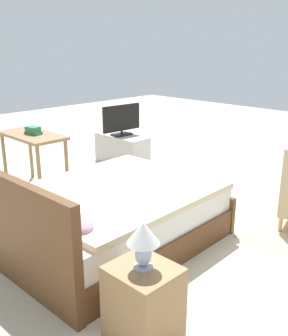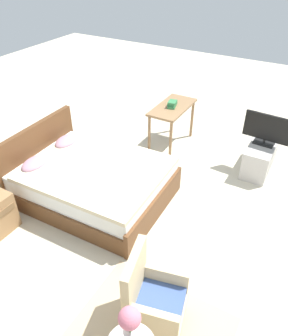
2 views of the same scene
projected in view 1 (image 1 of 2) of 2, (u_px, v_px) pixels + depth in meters
The scene contains 8 objects.
ground_plane at pixel (174, 214), 4.70m from camera, with size 16.00×16.00×0.00m, color beige.
bed at pixel (107, 217), 3.91m from camera, with size 1.66×2.15×0.96m.
nightstand at pixel (143, 303), 2.67m from camera, with size 0.44×0.41×0.55m.
table_lamp at pixel (143, 239), 2.52m from camera, with size 0.22×0.22×0.33m.
tv_stand at pixel (122, 149), 6.62m from camera, with size 0.96×0.40×0.49m.
tv_flatscreen at pixel (121, 120), 6.47m from camera, with size 0.22×0.74×0.51m.
vanity_desk at pixel (33, 142), 5.37m from camera, with size 1.04×0.52×0.78m.
book_stack at pixel (33, 131), 5.30m from camera, with size 0.25×0.17×0.11m.
Camera 1 is at (-2.77, 3.31, 1.96)m, focal length 42.00 mm.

